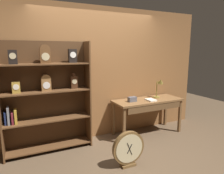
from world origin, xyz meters
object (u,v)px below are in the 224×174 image
Objects in this scene: workbench at (148,104)px; open_repair_manual at (151,100)px; bookshelf at (46,96)px; round_clock_large at (128,149)px; desk_lamp at (159,85)px; toolbox_small at (132,99)px.

open_repair_manual is (0.01, -0.08, 0.10)m from workbench.
bookshelf is 2.05m from workbench.
round_clock_large is (-1.00, -0.84, -0.47)m from open_repair_manual.
bookshelf is 2.34m from desk_lamp.
bookshelf reaches higher than round_clock_large.
workbench is 0.48m from desk_lamp.
bookshelf is at bearing 177.08° from desk_lamp.
toolbox_small is at bearing -176.59° from desk_lamp.
bookshelf is at bearing 172.66° from open_repair_manual.
toolbox_small is at bearing -5.62° from bookshelf.
workbench is at bearing 42.48° from round_clock_large.
toolbox_small is 1.22m from round_clock_large.
workbench is 3.40× the size of desk_lamp.
bookshelf is 1.65m from round_clock_large.
round_clock_large is (-1.31, -0.97, -0.73)m from desk_lamp.
desk_lamp is at bearing 9.88° from workbench.
open_repair_manual is at bearing -7.02° from bookshelf.
workbench is 6.71× the size of open_repair_manual.
bookshelf is at bearing 174.38° from toolbox_small.
desk_lamp reaches higher than workbench.
toolbox_small reaches higher than workbench.
toolbox_small is (1.63, -0.16, -0.19)m from bookshelf.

